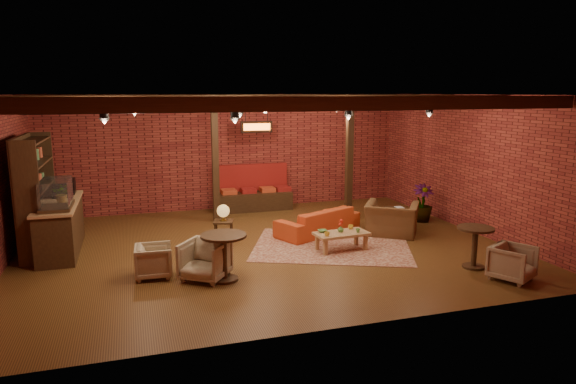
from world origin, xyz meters
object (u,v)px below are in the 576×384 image
object	(u,v)px
armchair_far	(513,261)
plant_tall	(424,166)
side_table_book	(396,210)
coffee_table	(341,234)
armchair_right	(392,214)
round_table_left	(224,249)
armchair_b	(205,258)
armchair_a	(154,259)
sofa	(318,221)
side_table_lamp	(223,214)
round_table_right	(475,241)

from	to	relation	value
armchair_far	plant_tall	size ratio (longest dim) A/B	0.24
side_table_book	armchair_far	distance (m)	3.68
coffee_table	armchair_right	distance (m)	1.75
round_table_left	armchair_far	bearing A→B (deg)	-16.94
armchair_b	side_table_book	size ratio (longest dim) A/B	1.42
armchair_a	sofa	bearing A→B (deg)	-62.19
side_table_lamp	armchair_far	bearing A→B (deg)	-39.69
round_table_left	round_table_right	world-z (taller)	round_table_left
armchair_far	coffee_table	bearing A→B (deg)	103.34
round_table_left	side_table_lamp	bearing A→B (deg)	80.05
coffee_table	armchair_b	world-z (taller)	armchair_b
armchair_b	armchair_right	bearing A→B (deg)	55.27
coffee_table	side_table_lamp	world-z (taller)	side_table_lamp
armchair_a	round_table_right	size ratio (longest dim) A/B	0.83
armchair_right	coffee_table	bearing A→B (deg)	59.85
armchair_right	armchair_far	bearing A→B (deg)	135.66
coffee_table	armchair_a	size ratio (longest dim) A/B	1.78
round_table_left	side_table_book	xyz separation A→B (m)	(4.57, 2.20, -0.09)
armchair_far	armchair_a	bearing A→B (deg)	133.30
coffee_table	plant_tall	size ratio (longest dim) A/B	0.40
side_table_lamp	armchair_b	world-z (taller)	side_table_lamp
armchair_a	side_table_book	distance (m)	5.98
armchair_b	plant_tall	world-z (taller)	plant_tall
round_table_right	plant_tall	xyz separation A→B (m)	(0.98, 3.40, 0.91)
sofa	plant_tall	world-z (taller)	plant_tall
side_table_lamp	armchair_far	xyz separation A→B (m)	(4.45, -3.69, -0.32)
armchair_a	armchair_b	world-z (taller)	armchair_b
round_table_left	armchair_a	world-z (taller)	round_table_left
coffee_table	armchair_a	world-z (taller)	armchair_a
sofa	side_table_lamp	bearing A→B (deg)	-21.47
round_table_left	round_table_right	size ratio (longest dim) A/B	1.06
armchair_right	side_table_book	size ratio (longest dim) A/B	2.14
armchair_right	plant_tall	distance (m)	1.88
plant_tall	coffee_table	bearing A→B (deg)	-150.76
sofa	armchair_far	distance (m)	4.41
round_table_left	armchair_a	size ratio (longest dim) A/B	1.29
side_table_book	side_table_lamp	bearing A→B (deg)	179.71
round_table_left	armchair_right	distance (m)	4.57
side_table_lamp	armchair_a	world-z (taller)	side_table_lamp
armchair_a	plant_tall	size ratio (longest dim) A/B	0.23
round_table_right	armchair_far	xyz separation A→B (m)	(0.24, -0.74, -0.18)
side_table_book	armchair_a	bearing A→B (deg)	-163.89
armchair_b	plant_tall	xyz separation A→B (m)	(5.89, 2.50, 1.05)
armchair_a	plant_tall	distance (m)	7.16
armchair_right	plant_tall	bearing A→B (deg)	-111.51
coffee_table	armchair_right	bearing A→B (deg)	25.07
armchair_a	plant_tall	bearing A→B (deg)	-70.20
coffee_table	round_table_left	size ratio (longest dim) A/B	1.39
sofa	armchair_a	distance (m)	4.20
side_table_book	armchair_right	bearing A→B (deg)	-128.68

